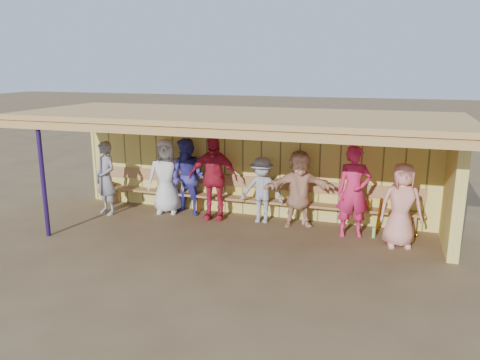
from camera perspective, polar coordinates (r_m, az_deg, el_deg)
name	(u,v)px	position (r m, az deg, el deg)	size (l,w,h in m)	color
ground	(235,232)	(9.96, -0.62, -6.34)	(90.00, 90.00, 0.00)	brown
player_a	(106,178)	(11.37, -16.05, 0.23)	(0.63, 0.41, 1.73)	gray
player_b	(166,176)	(11.16, -8.97, 0.48)	(0.87, 0.57, 1.78)	silver
player_c	(188,177)	(10.92, -6.40, 0.34)	(0.88, 0.68, 1.80)	#383694
player_d	(213,178)	(10.58, -3.29, 0.28)	(1.12, 0.47, 1.92)	red
player_e	(262,190)	(10.37, 2.69, -1.24)	(0.96, 0.55, 1.48)	#97969E
player_f	(299,189)	(10.17, 7.21, -1.05)	(1.56, 0.50, 1.68)	#E2A57F
player_g	(354,192)	(9.74, 13.68, -1.40)	(0.69, 0.45, 1.88)	#D12154
player_h	(401,205)	(9.47, 19.06, -2.93)	(0.80, 0.52, 1.65)	#DF8D7D
dugout_structure	(262,149)	(10.05, 2.71, 3.85)	(8.80, 3.20, 2.50)	#E3CD60
bench	(250,194)	(10.81, 1.25, -1.77)	(7.60, 0.34, 0.93)	#B07D4B
dugout_equipment	(192,193)	(11.17, -5.88, -1.53)	(7.49, 0.62, 0.80)	orange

